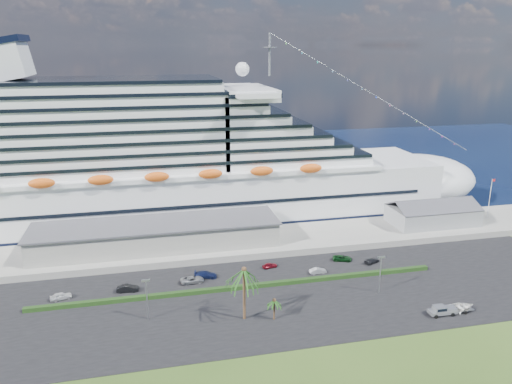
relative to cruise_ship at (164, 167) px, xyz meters
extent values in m
plane|color=#34511B|center=(21.53, -64.00, -16.69)|extent=(420.00, 420.00, 0.00)
cube|color=black|center=(21.53, -53.00, -16.63)|extent=(140.00, 38.00, 0.12)
cube|color=gray|center=(21.53, -24.00, -15.79)|extent=(240.00, 20.00, 1.80)
cube|color=black|center=(21.53, 66.00, -16.68)|extent=(420.00, 160.00, 0.02)
cube|color=silver|center=(1.53, 0.00, -8.69)|extent=(160.00, 30.00, 16.00)
ellipsoid|color=silver|center=(81.53, 0.00, -8.69)|extent=(40.00, 30.00, 16.00)
cube|color=black|center=(1.53, 0.00, -15.49)|extent=(164.00, 30.60, 2.40)
cube|color=silver|center=(-10.47, 0.00, 12.91)|extent=(128.00, 26.00, 24.80)
cube|color=silver|center=(24.33, 0.00, 20.71)|extent=(14.00, 38.00, 3.20)
cube|color=silver|center=(-38.47, 0.00, 30.31)|extent=(11.58, 14.00, 11.58)
cylinder|color=gray|center=(31.53, 0.00, 31.31)|extent=(0.70, 0.70, 12.00)
ellipsoid|color=#E35915|center=(-2.47, -15.80, 1.11)|extent=(90.00, 2.40, 2.60)
ellipsoid|color=#E35915|center=(-2.47, 15.80, 1.11)|extent=(90.00, 2.40, 2.60)
cube|color=black|center=(1.53, 0.00, -7.89)|extent=(144.00, 30.40, 0.90)
cube|color=gray|center=(-3.47, -24.00, -11.89)|extent=(60.00, 14.00, 6.00)
cube|color=#4C4C54|center=(-3.47, -24.00, -8.79)|extent=(61.00, 15.00, 0.40)
cube|color=gray|center=(73.53, -24.00, -12.49)|extent=(24.00, 12.00, 4.80)
cube|color=#4C4C54|center=(73.53, -27.00, -8.89)|extent=(24.00, 6.31, 2.74)
cube|color=#4C4C54|center=(73.53, -21.00, -8.89)|extent=(24.00, 6.31, 2.74)
cylinder|color=silver|center=(91.53, -24.00, -8.89)|extent=(0.16, 0.16, 12.00)
cube|color=red|center=(92.03, -24.00, -3.29)|extent=(1.00, 0.04, 0.70)
cube|color=black|center=(13.53, -48.00, -16.12)|extent=(88.00, 1.10, 0.90)
cylinder|color=gray|center=(-6.47, -56.00, -12.57)|extent=(0.24, 0.24, 8.00)
cube|color=gray|center=(-6.47, -56.00, -8.47)|extent=(1.60, 0.35, 0.35)
cylinder|color=gray|center=(41.53, -56.00, -12.57)|extent=(0.24, 0.24, 8.00)
cube|color=gray|center=(41.53, -56.00, -8.47)|extent=(1.60, 0.35, 0.35)
cylinder|color=#47301E|center=(11.53, -60.00, -11.44)|extent=(0.54, 0.54, 10.50)
sphere|color=#47301E|center=(11.53, -60.00, -6.19)|extent=(0.98, 0.98, 0.98)
cylinder|color=#47301E|center=(17.03, -61.50, -14.59)|extent=(0.35, 0.35, 4.20)
sphere|color=#47301E|center=(17.03, -61.50, -12.49)|extent=(0.73, 0.73, 0.73)
imported|color=silver|center=(-23.89, -44.14, -15.84)|extent=(4.59, 2.83, 1.46)
imported|color=black|center=(-10.49, -43.75, -15.81)|extent=(4.72, 1.90, 1.53)
imported|color=gray|center=(3.36, -42.69, -15.86)|extent=(5.37, 2.84, 1.44)
imported|color=#141E49|center=(6.54, -40.80, -15.83)|extent=(5.46, 3.29, 1.48)
imported|color=maroon|center=(21.97, -39.01, -15.97)|extent=(3.80, 2.19, 1.22)
imported|color=#9D9EA4|center=(31.98, -44.43, -15.93)|extent=(3.96, 1.51, 1.29)
imported|color=#0D3714|center=(40.17, -39.01, -15.93)|extent=(5.09, 3.49, 1.29)
imported|color=black|center=(46.58, -41.93, -15.97)|extent=(4.52, 3.23, 1.21)
cylinder|color=black|center=(47.46, -68.20, -16.17)|extent=(0.82, 0.30, 0.81)
cylinder|color=black|center=(47.46, -66.28, -16.17)|extent=(0.82, 0.30, 0.81)
cylinder|color=black|center=(51.00, -68.20, -16.17)|extent=(0.82, 0.30, 0.81)
cylinder|color=black|center=(51.00, -66.28, -16.17)|extent=(0.82, 0.30, 0.81)
cube|color=#A1A4A8|center=(49.38, -67.24, -15.82)|extent=(5.50, 2.12, 0.71)
cube|color=#A1A4A8|center=(50.85, -67.24, -15.41)|extent=(2.47, 2.02, 0.56)
cube|color=#A1A4A8|center=(48.67, -67.24, -15.11)|extent=(2.26, 1.96, 0.96)
cube|color=black|center=(48.67, -67.24, -15.01)|extent=(2.06, 2.01, 0.56)
cube|color=#A1A4A8|center=(47.05, -67.24, -15.61)|extent=(0.95, 1.94, 0.35)
cube|color=gray|center=(53.59, -67.16, -16.00)|extent=(4.89, 2.00, 0.13)
cylinder|color=gray|center=(51.39, -67.16, -16.00)|extent=(2.30, 0.19, 0.08)
cylinder|color=black|center=(54.01, -68.10, -16.24)|extent=(0.68, 0.26, 0.67)
cylinder|color=black|center=(54.01, -66.22, -16.24)|extent=(0.68, 0.26, 0.67)
imported|color=silver|center=(53.59, -67.16, -15.39)|extent=(5.47, 4.03, 1.10)
camera|label=1|loc=(-5.21, -143.33, 33.85)|focal=35.00mm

